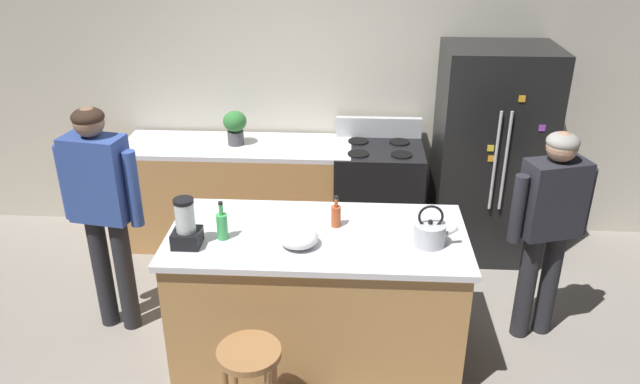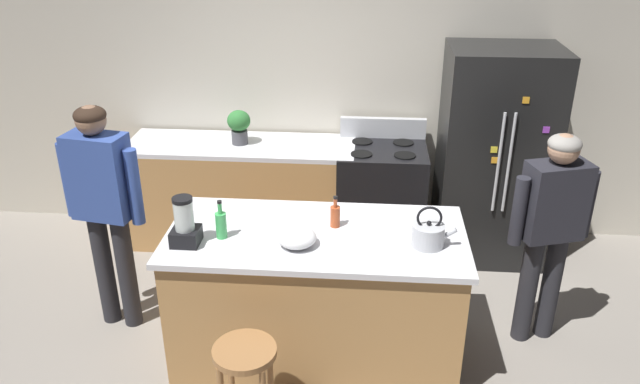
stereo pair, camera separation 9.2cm
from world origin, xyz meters
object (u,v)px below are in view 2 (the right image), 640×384
at_px(refrigerator, 494,157).
at_px(bottle_soda, 221,224).
at_px(stove_range, 381,198).
at_px(bottle_cooking_sauce, 335,216).
at_px(person_by_island_left, 104,199).
at_px(kitchen_island, 316,295).
at_px(person_by_sink_right, 551,221).
at_px(blender_appliance, 185,225).
at_px(mixing_bowl, 297,237).
at_px(bar_stool, 246,369).
at_px(tea_kettle, 428,234).
at_px(potted_plant, 239,125).

height_order(refrigerator, bottle_soda, refrigerator).
distance_m(refrigerator, stove_range, 1.03).
bearing_deg(bottle_cooking_sauce, person_by_island_left, 175.18).
relative_size(kitchen_island, person_by_sink_right, 1.23).
distance_m(person_by_island_left, person_by_sink_right, 3.04).
xyz_separation_m(stove_range, blender_appliance, (-1.23, -1.72, 0.60)).
xyz_separation_m(kitchen_island, mixing_bowl, (-0.11, -0.16, 0.53)).
relative_size(refrigerator, bar_stool, 2.88).
distance_m(stove_range, tea_kettle, 1.73).
bearing_deg(bottle_soda, bar_stool, -69.21).
bearing_deg(person_by_sink_right, blender_appliance, -167.74).
height_order(kitchen_island, person_by_island_left, person_by_island_left).
xyz_separation_m(bar_stool, mixing_bowl, (0.23, 0.62, 0.51)).
distance_m(kitchen_island, mixing_bowl, 0.56).
bearing_deg(stove_range, bottle_cooking_sauce, -102.95).
xyz_separation_m(person_by_sink_right, bar_stool, (-1.88, -1.09, -0.44)).
bearing_deg(blender_appliance, kitchen_island, 13.71).
distance_m(person_by_island_left, bottle_soda, 0.96).
xyz_separation_m(blender_appliance, bottle_cooking_sauce, (0.90, 0.30, -0.05)).
height_order(refrigerator, blender_appliance, refrigerator).
bearing_deg(refrigerator, blender_appliance, -142.02).
height_order(bottle_soda, mixing_bowl, bottle_soda).
xyz_separation_m(bottle_cooking_sauce, bottle_soda, (-0.70, -0.20, 0.02)).
bearing_deg(bar_stool, tea_kettle, 33.40).
bearing_deg(stove_range, mixing_bowl, -108.00).
bearing_deg(kitchen_island, bar_stool, -113.17).
relative_size(stove_range, potted_plant, 3.77).
xyz_separation_m(stove_range, person_by_sink_right, (1.11, -1.21, 0.45)).
relative_size(blender_appliance, mixing_bowl, 1.29).
bearing_deg(refrigerator, bar_stool, -126.93).
bearing_deg(blender_appliance, bar_stool, -51.86).
height_order(person_by_island_left, bar_stool, person_by_island_left).
relative_size(kitchen_island, potted_plant, 6.39).
bearing_deg(potted_plant, bottle_soda, -82.59).
bearing_deg(potted_plant, refrigerator, -1.32).
bearing_deg(mixing_bowl, tea_kettle, 4.46).
bearing_deg(potted_plant, person_by_sink_right, -27.72).
xyz_separation_m(kitchen_island, person_by_sink_right, (1.55, 0.32, 0.46)).
xyz_separation_m(refrigerator, bottle_cooking_sauce, (-1.26, -1.40, 0.11)).
distance_m(bar_stool, blender_appliance, 0.94).
height_order(stove_range, blender_appliance, blender_appliance).
xyz_separation_m(kitchen_island, bottle_cooking_sauce, (0.11, 0.10, 0.55)).
height_order(refrigerator, tea_kettle, refrigerator).
bearing_deg(bar_stool, person_by_island_left, 138.71).
height_order(person_by_sink_right, mixing_bowl, person_by_sink_right).
height_order(person_by_island_left, mixing_bowl, person_by_island_left).
bearing_deg(bottle_cooking_sauce, mixing_bowl, -129.96).
relative_size(person_by_sink_right, mixing_bowl, 6.37).
bearing_deg(refrigerator, person_by_sink_right, -81.89).
bearing_deg(bottle_cooking_sauce, tea_kettle, -18.97).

